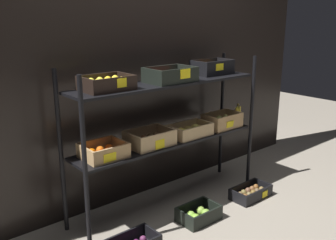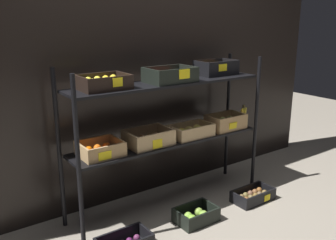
% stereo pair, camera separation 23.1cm
% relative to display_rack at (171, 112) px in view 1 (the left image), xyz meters
% --- Properties ---
extents(ground_plane, '(10.00, 10.00, 0.00)m').
position_rel_display_rack_xyz_m(ground_plane, '(-0.03, 0.00, -0.81)').
color(ground_plane, gray).
extents(storefront_wall, '(4.09, 0.12, 2.25)m').
position_rel_display_rack_xyz_m(storefront_wall, '(-0.03, 0.39, 0.31)').
color(storefront_wall, black).
rests_on(storefront_wall, ground_plane).
extents(display_rack, '(1.80, 0.39, 1.22)m').
position_rel_display_rack_xyz_m(display_rack, '(0.00, 0.00, 0.00)').
color(display_rack, black).
rests_on(display_rack, ground_plane).
extents(crate_ground_apple_green, '(0.32, 0.22, 0.12)m').
position_rel_display_rack_xyz_m(crate_ground_apple_green, '(-0.01, -0.36, -0.77)').
color(crate_ground_apple_green, black).
rests_on(crate_ground_apple_green, ground_plane).
extents(crate_ground_kiwi, '(0.37, 0.21, 0.10)m').
position_rel_display_rack_xyz_m(crate_ground_kiwi, '(0.61, -0.38, -0.77)').
color(crate_ground_kiwi, black).
rests_on(crate_ground_kiwi, ground_plane).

